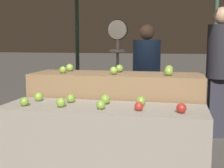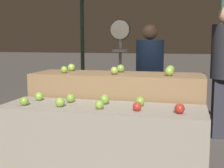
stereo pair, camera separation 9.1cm
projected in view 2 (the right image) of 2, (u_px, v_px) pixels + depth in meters
display_counter_front at (102, 151)px, 2.67m from camera, size 1.72×0.55×0.79m
display_counter_back at (117, 121)px, 3.23m from camera, size 1.72×0.55×1.00m
apple_front_0 at (24, 101)px, 2.65m from camera, size 0.07×0.07×0.07m
apple_front_1 at (60, 102)px, 2.59m from camera, size 0.08×0.08×0.08m
apple_front_2 at (99, 105)px, 2.50m from camera, size 0.07×0.07×0.07m
apple_front_3 at (137, 107)px, 2.44m from camera, size 0.07×0.07×0.07m
apple_front_4 at (180, 109)px, 2.35m from camera, size 0.08×0.08×0.08m
apple_front_5 at (39, 96)px, 2.86m from camera, size 0.08×0.08×0.08m
apple_front_6 at (70, 98)px, 2.78m from camera, size 0.08×0.08×0.08m
apple_front_7 at (104, 99)px, 2.70m from camera, size 0.09×0.09×0.09m
apple_front_8 at (140, 101)px, 2.63m from camera, size 0.08×0.08×0.08m
apple_back_0 at (64, 70)px, 3.18m from camera, size 0.07×0.07×0.07m
apple_back_1 at (114, 71)px, 3.06m from camera, size 0.08×0.08×0.08m
apple_back_2 at (169, 72)px, 2.93m from camera, size 0.08×0.08×0.08m
apple_back_3 at (71, 67)px, 3.40m from camera, size 0.08×0.08×0.08m
apple_back_4 at (121, 68)px, 3.26m from camera, size 0.08×0.08×0.08m
apple_back_5 at (170, 70)px, 3.13m from camera, size 0.08×0.08×0.08m
produce_scale at (120, 57)px, 3.84m from camera, size 0.25×0.20×1.59m
person_vendor_at_scale at (150, 75)px, 4.14m from camera, size 0.47×0.47×1.55m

